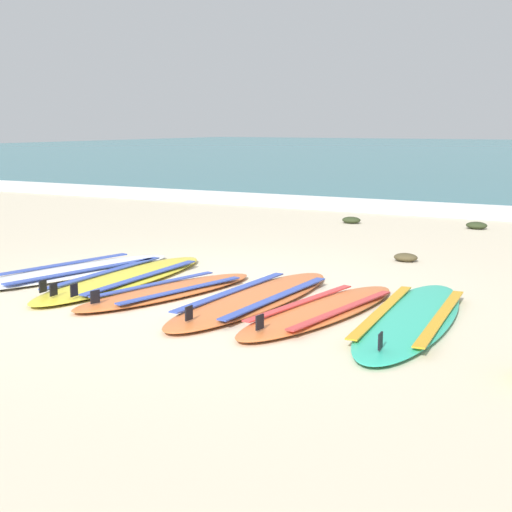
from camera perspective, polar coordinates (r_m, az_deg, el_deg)
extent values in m
plane|color=beige|center=(6.75, -4.83, -3.01)|extent=(80.00, 80.00, 0.00)
cube|color=white|center=(13.46, 12.60, 3.66)|extent=(80.00, 1.32, 0.11)
ellipsoid|color=white|center=(7.82, -14.25, -1.19)|extent=(1.21, 2.61, 0.07)
cube|color=#334CB2|center=(8.00, -15.18, -0.68)|extent=(0.50, 1.75, 0.01)
cube|color=#334CB2|center=(7.63, -13.30, -1.12)|extent=(0.50, 1.75, 0.01)
ellipsoid|color=yellow|center=(7.37, -10.25, -1.72)|extent=(0.71, 2.59, 0.07)
cube|color=#334CB2|center=(7.51, -11.68, -1.24)|extent=(0.14, 1.80, 0.01)
cube|color=#334CB2|center=(7.23, -8.79, -1.58)|extent=(0.14, 1.80, 0.01)
cube|color=black|center=(6.60, -15.51, -2.54)|extent=(0.01, 0.09, 0.11)
cube|color=black|center=(6.76, -16.28, -2.28)|extent=(0.01, 0.09, 0.11)
cube|color=black|center=(6.53, -14.00, -2.61)|extent=(0.01, 0.09, 0.11)
ellipsoid|color=orange|center=(6.75, -6.86, -2.74)|extent=(0.99, 2.13, 0.07)
cube|color=#334CB2|center=(6.88, -7.89, -2.16)|extent=(0.41, 1.42, 0.01)
cube|color=#334CB2|center=(6.61, -5.80, -2.64)|extent=(0.41, 1.42, 0.01)
cube|color=black|center=(6.24, -12.43, -3.12)|extent=(0.03, 0.09, 0.11)
ellipsoid|color=orange|center=(6.43, -0.13, -3.32)|extent=(0.72, 2.55, 0.07)
cube|color=#334CB2|center=(6.53, -1.86, -2.73)|extent=(0.15, 1.77, 0.01)
cube|color=#334CB2|center=(6.31, 1.65, -3.20)|extent=(0.15, 1.77, 0.01)
cube|color=black|center=(5.60, -5.25, -4.46)|extent=(0.02, 0.09, 0.11)
ellipsoid|color=orange|center=(6.04, 5.15, -4.24)|extent=(0.87, 2.26, 0.07)
cube|color=#D13838|center=(6.14, 3.58, -3.60)|extent=(0.30, 1.53, 0.01)
cube|color=#D13838|center=(5.94, 6.78, -4.13)|extent=(0.30, 1.53, 0.01)
cube|color=black|center=(5.33, 0.30, -5.18)|extent=(0.03, 0.09, 0.11)
ellipsoid|color=#2DB793|center=(5.92, 12.00, -4.74)|extent=(0.85, 2.62, 0.07)
cube|color=gold|center=(5.96, 9.83, -4.16)|extent=(0.24, 1.80, 0.01)
cube|color=gold|center=(5.87, 14.23, -4.54)|extent=(0.24, 1.80, 0.01)
cube|color=black|center=(4.95, 9.67, -6.54)|extent=(0.02, 0.09, 0.11)
ellipsoid|color=#2D381E|center=(11.38, 16.82, 2.30)|extent=(0.31, 0.25, 0.11)
ellipsoid|color=#2D381E|center=(11.62, 7.44, 2.80)|extent=(0.30, 0.24, 0.10)
ellipsoid|color=#4C4228|center=(8.49, 11.59, -0.10)|extent=(0.27, 0.22, 0.10)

